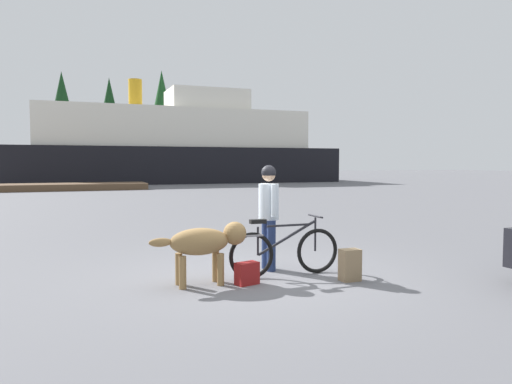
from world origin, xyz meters
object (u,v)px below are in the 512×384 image
backpack (350,265)px  ferry_boat (177,148)px  bicycle (284,251)px  dog (205,242)px  handbag_pannier (247,273)px  person_cyclist (269,207)px

backpack → ferry_boat: bearing=82.3°
bicycle → dog: bicycle is taller
ferry_boat → bicycle: bearing=-99.0°
dog → ferry_boat: size_ratio=0.05×
backpack → handbag_pannier: (-1.46, 0.33, -0.07)m
dog → backpack: size_ratio=3.00×
bicycle → person_cyclist: bearing=96.8°
person_cyclist → dog: bearing=-155.2°
bicycle → backpack: size_ratio=3.87×
person_cyclist → bicycle: bearing=-83.2°
dog → person_cyclist: bearing=24.8°
dog → ferry_boat: 35.15m
backpack → ferry_boat: size_ratio=0.02×
person_cyclist → dog: (-1.18, -0.55, -0.40)m
person_cyclist → dog: person_cyclist is taller
person_cyclist → handbag_pannier: bearing=-130.3°
bicycle → handbag_pannier: 0.78m
dog → backpack: dog is taller
person_cyclist → backpack: person_cyclist is taller
bicycle → backpack: 0.98m
person_cyclist → backpack: (0.82, -1.08, -0.77)m
bicycle → handbag_pannier: bicycle is taller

